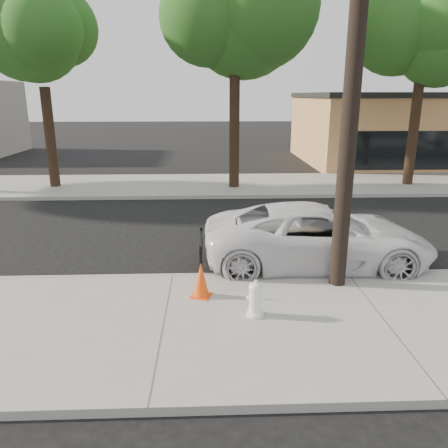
{
  "coord_description": "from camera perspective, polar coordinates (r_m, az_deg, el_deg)",
  "views": [
    {
      "loc": [
        0.81,
        -11.32,
        4.08
      ],
      "look_at": [
        1.21,
        -0.96,
        1.0
      ],
      "focal_mm": 35.0,
      "sensor_mm": 36.0,
      "label": 1
    }
  ],
  "objects": [
    {
      "name": "tree_b",
      "position": [
        20.58,
        -22.57,
        21.15
      ],
      "size": [
        4.34,
        4.2,
        8.45
      ],
      "color": "black",
      "rests_on": "far_sidewalk"
    },
    {
      "name": "tree_d",
      "position": [
        21.56,
        25.42,
        21.15
      ],
      "size": [
        4.5,
        4.35,
        8.75
      ],
      "color": "black",
      "rests_on": "far_sidewalk"
    },
    {
      "name": "police_cruiser",
      "position": [
        10.9,
        12.13,
        -1.55
      ],
      "size": [
        5.57,
        2.69,
        1.53
      ],
      "primitive_type": "imported",
      "rotation": [
        0.0,
        0.0,
        1.54
      ],
      "color": "white",
      "rests_on": "ground"
    },
    {
      "name": "curb_near",
      "position": [
        10.08,
        -6.71,
        -6.98
      ],
      "size": [
        90.0,
        0.12,
        0.16
      ],
      "primitive_type": "cube",
      "color": "#9E9B93",
      "rests_on": "ground"
    },
    {
      "name": "utility_pole",
      "position": [
        9.08,
        16.68,
        19.8
      ],
      "size": [
        1.4,
        0.34,
        9.0
      ],
      "color": "black",
      "rests_on": "near_sidewalk"
    },
    {
      "name": "far_sidewalk",
      "position": [
        20.24,
        -4.49,
        5.08
      ],
      "size": [
        90.0,
        5.0,
        0.15
      ],
      "primitive_type": "cube",
      "color": "gray",
      "rests_on": "ground"
    },
    {
      "name": "near_sidewalk",
      "position": [
        8.12,
        -7.88,
        -13.18
      ],
      "size": [
        90.0,
        4.4,
        0.15
      ],
      "primitive_type": "cube",
      "color": "gray",
      "rests_on": "ground"
    },
    {
      "name": "fire_hydrant",
      "position": [
        8.15,
        4.12,
        -9.83
      ],
      "size": [
        0.35,
        0.32,
        0.66
      ],
      "rotation": [
        0.0,
        0.0,
        -0.2
      ],
      "color": "white",
      "rests_on": "near_sidewalk"
    },
    {
      "name": "ground",
      "position": [
        12.06,
        -5.96,
        -3.33
      ],
      "size": [
        120.0,
        120.0,
        0.0
      ],
      "primitive_type": "plane",
      "color": "black",
      "rests_on": "ground"
    },
    {
      "name": "tree_c",
      "position": [
        19.22,
        2.2,
        25.0
      ],
      "size": [
        4.96,
        4.8,
        9.55
      ],
      "color": "black",
      "rests_on": "far_sidewalk"
    },
    {
      "name": "traffic_cone",
      "position": [
        8.86,
        -3.01,
        -7.33
      ],
      "size": [
        0.48,
        0.48,
        0.72
      ],
      "rotation": [
        0.0,
        0.0,
        -0.37
      ],
      "color": "#FF4B0D",
      "rests_on": "near_sidewalk"
    }
  ]
}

